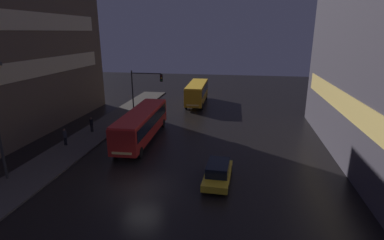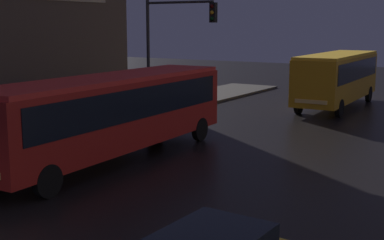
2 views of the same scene
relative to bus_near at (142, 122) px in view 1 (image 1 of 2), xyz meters
name	(u,v)px [view 1 (image 1 of 2)]	position (x,y,z in m)	size (l,w,h in m)	color
ground_plane	(142,188)	(3.17, -9.65, -1.92)	(120.00, 120.00, 0.00)	black
sidewalk_left	(92,135)	(-5.83, 0.35, -1.85)	(4.00, 48.00, 0.15)	#47423D
bus_near	(142,122)	(0.00, 0.00, 0.00)	(2.90, 11.89, 3.11)	#AD1E19
bus_far	(197,91)	(3.13, 16.95, 0.07)	(2.80, 9.93, 3.23)	orange
car_taxi	(218,172)	(8.47, -7.74, -1.14)	(2.01, 4.69, 1.53)	gold
pedestrian_near	(65,135)	(-6.81, -3.01, -0.78)	(0.47, 0.47, 1.68)	black
pedestrian_mid	(91,123)	(-6.26, 1.24, -0.81)	(0.40, 0.40, 1.63)	black
traffic_light_main	(143,87)	(-2.02, 6.77, 2.38)	(3.96, 0.35, 6.28)	#2D2D2D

